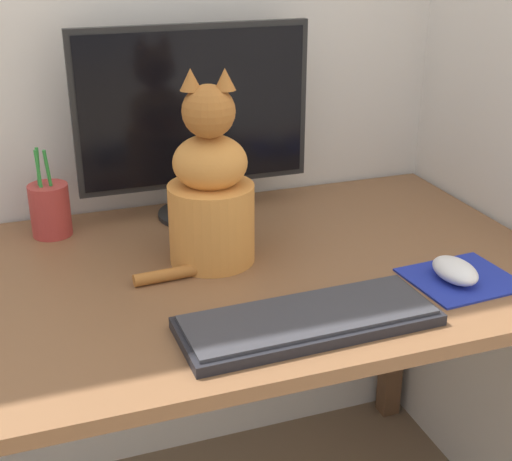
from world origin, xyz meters
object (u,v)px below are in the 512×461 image
(computer_mouse_right, at_px, (455,270))
(cat, at_px, (210,193))
(pen_cup, at_px, (50,209))
(keyboard, at_px, (308,320))
(monitor, at_px, (194,118))

(computer_mouse_right, height_order, cat, cat)
(computer_mouse_right, relative_size, pen_cup, 0.57)
(keyboard, xyz_separation_m, cat, (-0.08, 0.28, 0.12))
(monitor, bearing_deg, cat, -98.14)
(monitor, xyz_separation_m, keyboard, (0.04, -0.51, -0.21))
(cat, bearing_deg, computer_mouse_right, -14.41)
(monitor, height_order, pen_cup, monitor)
(keyboard, relative_size, computer_mouse_right, 4.01)
(pen_cup, bearing_deg, monitor, 0.06)
(keyboard, distance_m, pen_cup, 0.62)
(cat, distance_m, pen_cup, 0.36)
(computer_mouse_right, distance_m, pen_cup, 0.80)
(monitor, xyz_separation_m, cat, (-0.03, -0.23, -0.08))
(monitor, relative_size, pen_cup, 2.69)
(monitor, height_order, cat, monitor)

